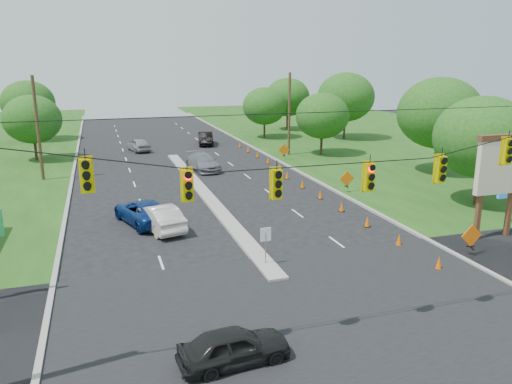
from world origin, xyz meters
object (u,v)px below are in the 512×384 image
object	(u,v)px
pylon_sign	(501,170)
blue_pickup	(144,211)
black_sedan	(234,346)
white_sedan	(160,217)

from	to	relation	value
pylon_sign	blue_pickup	xyz separation A→B (m)	(-19.48, 8.89, -3.24)
pylon_sign	black_sedan	bearing A→B (deg)	-156.40
pylon_sign	blue_pickup	world-z (taller)	pylon_sign
black_sedan	white_sedan	world-z (taller)	white_sedan
black_sedan	blue_pickup	bearing A→B (deg)	-0.51
pylon_sign	white_sedan	distance (m)	20.29
pylon_sign	black_sedan	world-z (taller)	pylon_sign
black_sedan	white_sedan	bearing A→B (deg)	-2.89
black_sedan	blue_pickup	distance (m)	16.84
pylon_sign	white_sedan	bearing A→B (deg)	158.99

